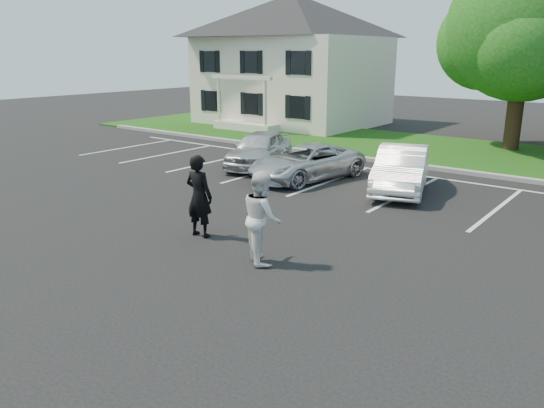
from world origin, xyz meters
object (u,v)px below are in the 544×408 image
at_px(man_black_suit, 199,196).
at_px(car_silver_west, 259,149).
at_px(house, 293,61).
at_px(car_silver_minivan, 306,162).
at_px(car_white_sedan, 401,169).
at_px(man_white_shirt, 262,217).
at_px(tree, 528,28).

bearing_deg(man_black_suit, car_silver_west, -66.79).
distance_m(house, car_silver_minivan, 15.75).
bearing_deg(car_silver_minivan, man_black_suit, -66.30).
distance_m(man_black_suit, car_silver_minivan, 6.72).
bearing_deg(car_white_sedan, man_white_shirt, -107.21).
bearing_deg(car_silver_minivan, house, 139.74).
bearing_deg(car_silver_west, car_silver_minivan, -31.56).
xyz_separation_m(man_black_suit, car_silver_west, (-3.97, 7.22, -0.31)).
relative_size(man_black_suit, man_white_shirt, 1.02).
relative_size(house, car_silver_minivan, 2.33).
bearing_deg(man_white_shirt, house, -17.61).
distance_m(man_white_shirt, car_silver_minivan, 7.79).
xyz_separation_m(man_black_suit, man_white_shirt, (2.21, -0.35, -0.02)).
bearing_deg(tree, man_black_suit, -99.87).
distance_m(man_black_suit, car_silver_west, 8.24).
bearing_deg(man_black_suit, car_white_sedan, -111.31).
bearing_deg(car_silver_west, man_white_shirt, -68.79).
bearing_deg(man_black_suit, tree, -105.45).
xyz_separation_m(man_white_shirt, car_silver_minivan, (-3.53, 6.93, -0.37)).
relative_size(car_silver_minivan, car_white_sedan, 1.02).
bearing_deg(car_white_sedan, car_silver_minivan, 170.26).
bearing_deg(man_white_shirt, car_silver_west, -12.28).
distance_m(house, man_black_suit, 21.83).
bearing_deg(car_silver_west, tree, 36.97).
height_order(man_black_suit, car_silver_west, man_black_suit).
bearing_deg(tree, car_silver_minivan, -112.16).
xyz_separation_m(man_white_shirt, car_silver_west, (-6.18, 7.57, -0.28)).
bearing_deg(house, tree, -7.10).
xyz_separation_m(man_black_suit, car_silver_minivan, (-1.32, 6.58, -0.39)).
xyz_separation_m(tree, man_white_shirt, (-0.77, -17.48, -4.36)).
bearing_deg(tree, car_silver_west, -125.01).
relative_size(tree, car_silver_west, 2.13).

